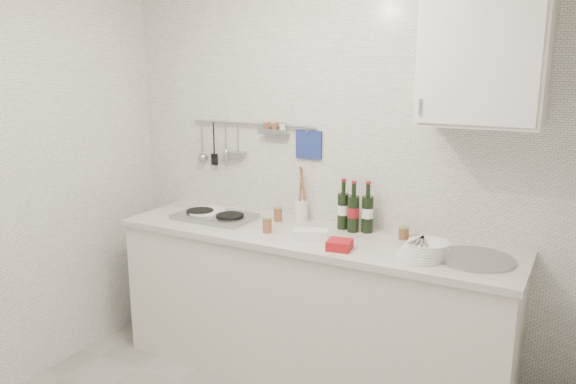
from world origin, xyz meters
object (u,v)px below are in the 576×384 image
Objects in this scene: wall_cabinet at (485,56)px; utensil_crock at (301,208)px; plate_stack_hob at (205,213)px; plate_stack_sink at (424,250)px; wine_bottles at (355,206)px.

utensil_crock is at bearing 174.44° from wall_cabinet.
plate_stack_sink reaches higher than plate_stack_hob.
wall_cabinet reaches higher than utensil_crock.
plate_stack_sink is 0.94m from utensil_crock.
wine_bottles is 0.39m from utensil_crock.
plate_stack_sink is at bearing -131.34° from wall_cabinet.
wall_cabinet is at bearing -5.56° from utensil_crock.
wall_cabinet is 1.12m from wine_bottles.
wine_bottles is (-0.70, 0.07, -0.87)m from wall_cabinet.
plate_stack_sink is 0.86× the size of wine_bottles.
plate_stack_hob is 0.66m from utensil_crock.
utensil_crock is at bearing 159.89° from plate_stack_sink.
plate_stack_hob is at bearing -162.52° from utensil_crock.
utensil_crock reaches higher than plate_stack_sink.
utensil_crock is (-0.38, 0.04, -0.07)m from wine_bottles.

